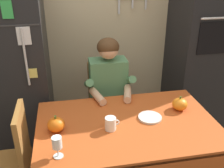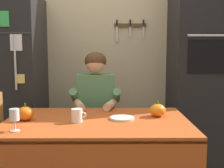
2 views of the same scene
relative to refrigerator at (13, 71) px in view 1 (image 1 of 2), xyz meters
The scene contains 12 objects.
back_wall_assembly 1.15m from the refrigerator, 21.32° to the left, with size 3.70×0.13×2.60m.
refrigerator is the anchor object (origin of this frame).
wall_oven 2.01m from the refrigerator, ahead, with size 0.60×0.64×2.10m.
dining_table 1.32m from the refrigerator, 42.91° to the right, with size 1.40×0.90×0.74m.
chair_behind_person 1.00m from the refrigerator, ahead, with size 0.40×0.40×0.93m.
seated_person 0.97m from the refrigerator, 17.01° to the right, with size 0.47×0.55×1.25m.
chair_left_side 0.93m from the refrigerator, 86.67° to the right, with size 0.40×0.40×0.93m.
coffee_mug 1.23m from the refrigerator, 48.86° to the right, with size 0.11×0.08×0.10m.
wine_glass 1.23m from the refrigerator, 70.08° to the right, with size 0.07×0.07×0.15m.
pumpkin_large 1.62m from the refrigerator, 27.67° to the right, with size 0.13×0.13×0.13m.
pumpkin_medium 0.96m from the refrigerator, 64.78° to the right, with size 0.13×0.13×0.13m.
serving_tray 1.42m from the refrigerator, 36.14° to the right, with size 0.19×0.19×0.02m, color silver.
Camera 1 is at (-0.44, -1.56, 1.89)m, focal length 41.94 mm.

